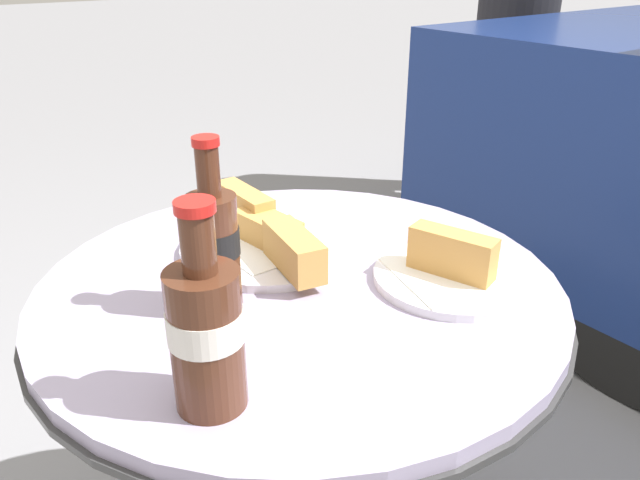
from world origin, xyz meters
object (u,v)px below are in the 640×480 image
Objects in this scene: lunch_plate_near at (269,238)px; lunch_plate_far at (452,270)px; bistro_table at (301,381)px; cola_bottle_right at (206,331)px; cola_bottle_left at (216,248)px.

lunch_plate_far is (0.22, 0.15, -0.00)m from lunch_plate_near.
cola_bottle_right reaches higher than bistro_table.
bistro_table is 2.38× the size of lunch_plate_near.
lunch_plate_far reaches higher than lunch_plate_near.
cola_bottle_left is 0.17m from cola_bottle_right.
cola_bottle_left is (0.00, -0.12, 0.25)m from bistro_table.
bistro_table is at bearing 92.35° from cola_bottle_left.
cola_bottle_left is 0.32m from lunch_plate_far.
lunch_plate_far is at bearing 67.10° from cola_bottle_left.
cola_bottle_right reaches higher than lunch_plate_far.
bistro_table is 3.37× the size of lunch_plate_far.
cola_bottle_left is 0.18m from lunch_plate_near.
lunch_plate_far is at bearing 94.28° from cola_bottle_right.
cola_bottle_left reaches higher than lunch_plate_far.
lunch_plate_near is at bearing 127.16° from cola_bottle_left.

